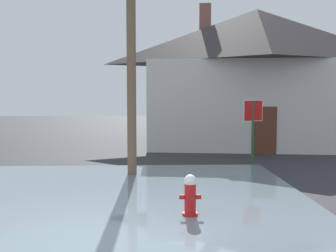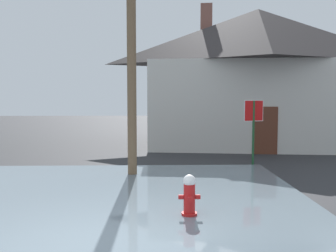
{
  "view_description": "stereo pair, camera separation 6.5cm",
  "coord_description": "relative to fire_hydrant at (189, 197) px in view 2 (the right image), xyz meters",
  "views": [
    {
      "loc": [
        0.97,
        -6.28,
        2.5
      ],
      "look_at": [
        1.32,
        4.33,
        1.64
      ],
      "focal_mm": 41.62,
      "sensor_mm": 36.0,
      "label": 1
    },
    {
      "loc": [
        1.04,
        -6.28,
        2.5
      ],
      "look_at": [
        1.32,
        4.33,
        1.64
      ],
      "focal_mm": 41.62,
      "sensor_mm": 36.0,
      "label": 2
    }
  ],
  "objects": [
    {
      "name": "fire_hydrant",
      "position": [
        0.0,
        0.0,
        0.0
      ],
      "size": [
        0.45,
        0.38,
        0.89
      ],
      "color": "red",
      "rests_on": "ground"
    },
    {
      "name": "stop_sign_far",
      "position": [
        2.71,
        5.73,
        1.21
      ],
      "size": [
        0.72,
        0.22,
        2.31
      ],
      "color": "#1E4C28",
      "rests_on": "ground"
    },
    {
      "name": "ground_plane",
      "position": [
        -1.68,
        -1.45,
        -0.49
      ],
      "size": [
        80.0,
        80.0,
        0.1
      ],
      "primitive_type": "cube",
      "color": "#2D2D30"
    },
    {
      "name": "utility_pole",
      "position": [
        -1.43,
        4.17,
        4.0
      ],
      "size": [
        1.6,
        0.28,
        8.53
      ],
      "color": "brown",
      "rests_on": "ground"
    },
    {
      "name": "house",
      "position": [
        4.23,
        11.32,
        3.0
      ],
      "size": [
        11.49,
        7.68,
        7.15
      ],
      "color": "beige",
      "rests_on": "ground"
    },
    {
      "name": "flood_puddle",
      "position": [
        -2.58,
        0.74,
        -0.41
      ],
      "size": [
        11.08,
        9.8,
        0.05
      ],
      "primitive_type": "cube",
      "color": "slate",
      "rests_on": "ground"
    }
  ]
}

